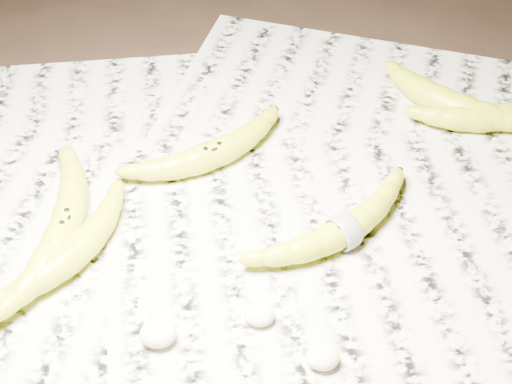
{
  "coord_description": "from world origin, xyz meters",
  "views": [
    {
      "loc": [
        0.0,
        -0.53,
        0.58
      ],
      "look_at": [
        0.02,
        -0.0,
        0.05
      ],
      "focal_mm": 50.0,
      "sensor_mm": 36.0,
      "label": 1
    }
  ],
  "objects_px": {
    "banana_left_a": "(65,225)",
    "banana_upper_b": "(451,102)",
    "banana_center": "(212,153)",
    "banana_taped": "(344,229)",
    "banana_left_b": "(76,249)",
    "banana_upper_a": "(495,115)"
  },
  "relations": [
    {
      "from": "banana_left_a",
      "to": "banana_upper_b",
      "type": "xyz_separation_m",
      "value": [
        0.45,
        0.19,
        0.0
      ]
    },
    {
      "from": "banana_center",
      "to": "banana_taped",
      "type": "bearing_deg",
      "value": -70.57
    },
    {
      "from": "banana_left_b",
      "to": "banana_upper_b",
      "type": "bearing_deg",
      "value": -28.1
    },
    {
      "from": "banana_taped",
      "to": "banana_center",
      "type": "bearing_deg",
      "value": 104.89
    },
    {
      "from": "banana_center",
      "to": "banana_upper_b",
      "type": "xyz_separation_m",
      "value": [
        0.3,
        0.08,
        0.0
      ]
    },
    {
      "from": "banana_center",
      "to": "banana_upper_b",
      "type": "distance_m",
      "value": 0.31
    },
    {
      "from": "banana_left_b",
      "to": "banana_upper_a",
      "type": "height_order",
      "value": "banana_upper_a"
    },
    {
      "from": "banana_taped",
      "to": "banana_upper_a",
      "type": "xyz_separation_m",
      "value": [
        0.21,
        0.18,
        0.0
      ]
    },
    {
      "from": "banana_upper_a",
      "to": "banana_taped",
      "type": "bearing_deg",
      "value": -145.64
    },
    {
      "from": "banana_taped",
      "to": "banana_upper_b",
      "type": "distance_m",
      "value": 0.26
    },
    {
      "from": "banana_upper_b",
      "to": "banana_upper_a",
      "type": "bearing_deg",
      "value": 9.98
    },
    {
      "from": "banana_left_a",
      "to": "banana_upper_b",
      "type": "bearing_deg",
      "value": -59.69
    },
    {
      "from": "banana_left_b",
      "to": "banana_center",
      "type": "height_order",
      "value": "banana_center"
    },
    {
      "from": "banana_left_b",
      "to": "banana_taped",
      "type": "bearing_deg",
      "value": -51.29
    },
    {
      "from": "banana_taped",
      "to": "banana_upper_b",
      "type": "height_order",
      "value": "banana_upper_b"
    },
    {
      "from": "banana_upper_a",
      "to": "banana_upper_b",
      "type": "distance_m",
      "value": 0.05
    },
    {
      "from": "banana_upper_a",
      "to": "banana_upper_b",
      "type": "height_order",
      "value": "banana_upper_b"
    },
    {
      "from": "banana_left_a",
      "to": "banana_upper_a",
      "type": "height_order",
      "value": "banana_left_a"
    },
    {
      "from": "banana_left_a",
      "to": "banana_upper_b",
      "type": "distance_m",
      "value": 0.49
    },
    {
      "from": "banana_center",
      "to": "banana_taped",
      "type": "height_order",
      "value": "banana_center"
    },
    {
      "from": "banana_center",
      "to": "banana_taped",
      "type": "xyz_separation_m",
      "value": [
        0.14,
        -0.12,
        -0.0
      ]
    },
    {
      "from": "banana_left_b",
      "to": "banana_upper_a",
      "type": "relative_size",
      "value": 0.95
    }
  ]
}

